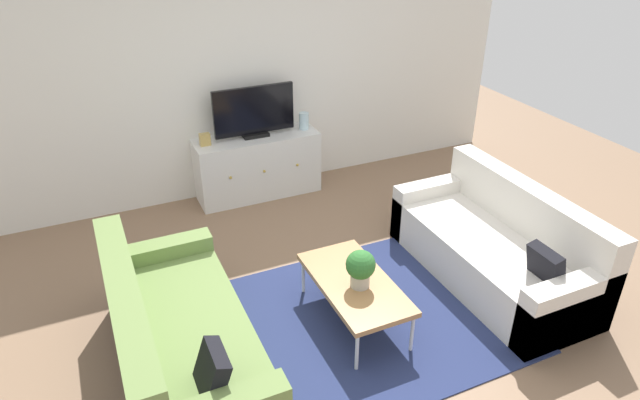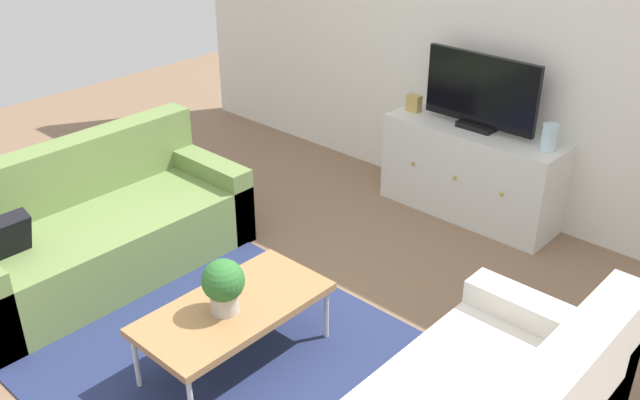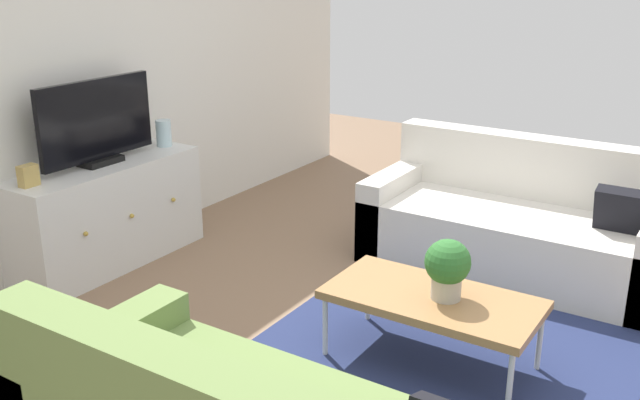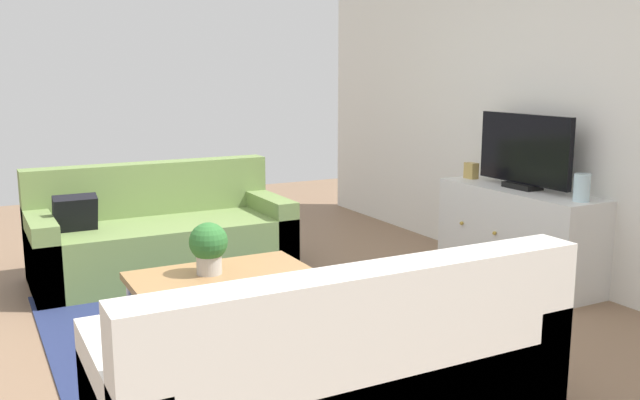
{
  "view_description": "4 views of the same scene",
  "coord_description": "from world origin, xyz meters",
  "px_view_note": "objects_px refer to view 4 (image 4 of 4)",
  "views": [
    {
      "loc": [
        -1.71,
        -3.21,
        3.06
      ],
      "look_at": [
        0.0,
        0.57,
        0.77
      ],
      "focal_mm": 31.43,
      "sensor_mm": 36.0,
      "label": 1
    },
    {
      "loc": [
        2.42,
        -2.07,
        2.65
      ],
      "look_at": [
        0.0,
        0.57,
        0.77
      ],
      "focal_mm": 39.37,
      "sensor_mm": 36.0,
      "label": 2
    },
    {
      "loc": [
        -3.06,
        -1.38,
        2.01
      ],
      "look_at": [
        0.0,
        0.57,
        0.77
      ],
      "focal_mm": 40.15,
      "sensor_mm": 36.0,
      "label": 3
    },
    {
      "loc": [
        3.76,
        -1.41,
        1.58
      ],
      "look_at": [
        0.0,
        0.57,
        0.77
      ],
      "focal_mm": 38.25,
      "sensor_mm": 36.0,
      "label": 4
    }
  ],
  "objects_px": {
    "coffee_table": "(219,277)",
    "tv_console": "(518,234)",
    "flat_screen_tv": "(525,152)",
    "potted_plant": "(209,246)",
    "glass_vase": "(582,188)",
    "couch_left_side": "(160,238)",
    "mantel_clock": "(471,171)",
    "couch_right_side": "(338,384)"
  },
  "relations": [
    {
      "from": "potted_plant",
      "to": "tv_console",
      "type": "distance_m",
      "value": 2.46
    },
    {
      "from": "flat_screen_tv",
      "to": "mantel_clock",
      "type": "bearing_deg",
      "value": -177.98
    },
    {
      "from": "coffee_table",
      "to": "potted_plant",
      "type": "xyz_separation_m",
      "value": [
        0.01,
        -0.07,
        0.2
      ]
    },
    {
      "from": "couch_right_side",
      "to": "tv_console",
      "type": "bearing_deg",
      "value": 121.11
    },
    {
      "from": "coffee_table",
      "to": "glass_vase",
      "type": "xyz_separation_m",
      "value": [
        0.58,
        2.38,
        0.44
      ]
    },
    {
      "from": "tv_console",
      "to": "flat_screen_tv",
      "type": "height_order",
      "value": "flat_screen_tv"
    },
    {
      "from": "coffee_table",
      "to": "flat_screen_tv",
      "type": "height_order",
      "value": "flat_screen_tv"
    },
    {
      "from": "couch_right_side",
      "to": "glass_vase",
      "type": "xyz_separation_m",
      "value": [
        -0.87,
        2.37,
        0.52
      ]
    },
    {
      "from": "couch_right_side",
      "to": "flat_screen_tv",
      "type": "xyz_separation_m",
      "value": [
        -1.43,
        2.39,
        0.7
      ]
    },
    {
      "from": "coffee_table",
      "to": "flat_screen_tv",
      "type": "relative_size",
      "value": 1.2
    },
    {
      "from": "couch_right_side",
      "to": "couch_left_side",
      "type": "bearing_deg",
      "value": 180.0
    },
    {
      "from": "glass_vase",
      "to": "mantel_clock",
      "type": "xyz_separation_m",
      "value": [
        -1.13,
        0.0,
        -0.03
      ]
    },
    {
      "from": "mantel_clock",
      "to": "couch_right_side",
      "type": "bearing_deg",
      "value": -49.89
    },
    {
      "from": "flat_screen_tv",
      "to": "glass_vase",
      "type": "bearing_deg",
      "value": -2.02
    },
    {
      "from": "tv_console",
      "to": "flat_screen_tv",
      "type": "relative_size",
      "value": 1.54
    },
    {
      "from": "potted_plant",
      "to": "mantel_clock",
      "type": "distance_m",
      "value": 2.52
    },
    {
      "from": "coffee_table",
      "to": "mantel_clock",
      "type": "relative_size",
      "value": 8.22
    },
    {
      "from": "mantel_clock",
      "to": "coffee_table",
      "type": "bearing_deg",
      "value": -76.94
    },
    {
      "from": "couch_right_side",
      "to": "glass_vase",
      "type": "relative_size",
      "value": 10.28
    },
    {
      "from": "couch_left_side",
      "to": "coffee_table",
      "type": "bearing_deg",
      "value": -0.33
    },
    {
      "from": "couch_right_side",
      "to": "mantel_clock",
      "type": "relative_size",
      "value": 14.94
    },
    {
      "from": "potted_plant",
      "to": "glass_vase",
      "type": "bearing_deg",
      "value": 76.92
    },
    {
      "from": "couch_left_side",
      "to": "potted_plant",
      "type": "relative_size",
      "value": 6.24
    },
    {
      "from": "flat_screen_tv",
      "to": "mantel_clock",
      "type": "xyz_separation_m",
      "value": [
        -0.57,
        -0.02,
        -0.21
      ]
    },
    {
      "from": "flat_screen_tv",
      "to": "couch_left_side",
      "type": "bearing_deg",
      "value": -121.07
    },
    {
      "from": "glass_vase",
      "to": "potted_plant",
      "type": "bearing_deg",
      "value": -103.08
    },
    {
      "from": "couch_left_side",
      "to": "coffee_table",
      "type": "xyz_separation_m",
      "value": [
        1.43,
        -0.01,
        0.07
      ]
    },
    {
      "from": "couch_left_side",
      "to": "tv_console",
      "type": "distance_m",
      "value": 2.78
    },
    {
      "from": "couch_left_side",
      "to": "glass_vase",
      "type": "distance_m",
      "value": 3.15
    },
    {
      "from": "potted_plant",
      "to": "tv_console",
      "type": "xyz_separation_m",
      "value": [
        0.0,
        2.45,
        -0.21
      ]
    },
    {
      "from": "couch_right_side",
      "to": "coffee_table",
      "type": "distance_m",
      "value": 1.45
    },
    {
      "from": "tv_console",
      "to": "couch_right_side",
      "type": "bearing_deg",
      "value": -58.89
    },
    {
      "from": "couch_left_side",
      "to": "mantel_clock",
      "type": "relative_size",
      "value": 14.94
    },
    {
      "from": "mantel_clock",
      "to": "tv_console",
      "type": "bearing_deg",
      "value": -0.0
    },
    {
      "from": "tv_console",
      "to": "mantel_clock",
      "type": "xyz_separation_m",
      "value": [
        -0.57,
        0.0,
        0.42
      ]
    },
    {
      "from": "couch_right_side",
      "to": "coffee_table",
      "type": "relative_size",
      "value": 1.82
    },
    {
      "from": "mantel_clock",
      "to": "couch_left_side",
      "type": "bearing_deg",
      "value": -110.25
    },
    {
      "from": "coffee_table",
      "to": "tv_console",
      "type": "xyz_separation_m",
      "value": [
        0.01,
        2.38,
        -0.01
      ]
    },
    {
      "from": "flat_screen_tv",
      "to": "mantel_clock",
      "type": "distance_m",
      "value": 0.61
    },
    {
      "from": "potted_plant",
      "to": "tv_console",
      "type": "bearing_deg",
      "value": 89.96
    },
    {
      "from": "glass_vase",
      "to": "couch_left_side",
      "type": "bearing_deg",
      "value": -130.25
    },
    {
      "from": "tv_console",
      "to": "flat_screen_tv",
      "type": "distance_m",
      "value": 0.63
    }
  ]
}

